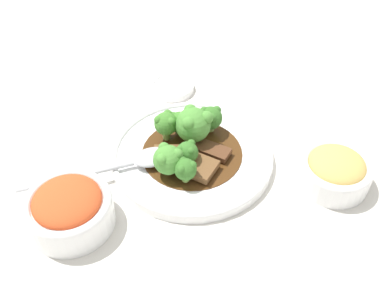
{
  "coord_description": "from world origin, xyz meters",
  "views": [
    {
      "loc": [
        0.03,
        -0.51,
        0.51
      ],
      "look_at": [
        0.0,
        0.0,
        0.03
      ],
      "focal_mm": 42.0,
      "sensor_mm": 36.0,
      "label": 1
    }
  ],
  "objects_px": {
    "broccoli_floret_1": "(211,118)",
    "side_bowl_kimchi": "(69,208)",
    "side_bowl_appetizer": "(335,170)",
    "broccoli_floret_5": "(187,152)",
    "main_plate": "(192,155)",
    "beef_strip_1": "(202,168)",
    "serving_spoon": "(138,161)",
    "broccoli_floret_3": "(195,124)",
    "beef_strip_0": "(211,150)",
    "broccoli_floret_4": "(180,122)",
    "broccoli_floret_2": "(166,123)",
    "broccoli_floret_6": "(186,169)",
    "beef_strip_2": "(172,152)",
    "broccoli_floret_0": "(168,159)",
    "sauce_dish": "(172,87)"
  },
  "relations": [
    {
      "from": "broccoli_floret_4",
      "to": "main_plate",
      "type": "bearing_deg",
      "value": -61.68
    },
    {
      "from": "beef_strip_0",
      "to": "broccoli_floret_0",
      "type": "distance_m",
      "value": 0.08
    },
    {
      "from": "broccoli_floret_0",
      "to": "broccoli_floret_5",
      "type": "xyz_separation_m",
      "value": [
        0.03,
        0.02,
        -0.0
      ]
    },
    {
      "from": "beef_strip_1",
      "to": "broccoli_floret_4",
      "type": "distance_m",
      "value": 0.1
    },
    {
      "from": "beef_strip_0",
      "to": "side_bowl_kimchi",
      "type": "bearing_deg",
      "value": -144.36
    },
    {
      "from": "broccoli_floret_4",
      "to": "broccoli_floret_5",
      "type": "distance_m",
      "value": 0.07
    },
    {
      "from": "beef_strip_2",
      "to": "broccoli_floret_0",
      "type": "relative_size",
      "value": 1.19
    },
    {
      "from": "broccoli_floret_1",
      "to": "broccoli_floret_6",
      "type": "height_order",
      "value": "broccoli_floret_1"
    },
    {
      "from": "beef_strip_1",
      "to": "side_bowl_appetizer",
      "type": "bearing_deg",
      "value": 2.13
    },
    {
      "from": "broccoli_floret_2",
      "to": "broccoli_floret_5",
      "type": "bearing_deg",
      "value": -55.97
    },
    {
      "from": "main_plate",
      "to": "serving_spoon",
      "type": "relative_size",
      "value": 1.15
    },
    {
      "from": "broccoli_floret_0",
      "to": "side_bowl_appetizer",
      "type": "relative_size",
      "value": 0.45
    },
    {
      "from": "beef_strip_1",
      "to": "side_bowl_appetizer",
      "type": "relative_size",
      "value": 0.54
    },
    {
      "from": "broccoli_floret_2",
      "to": "broccoli_floret_4",
      "type": "height_order",
      "value": "broccoli_floret_2"
    },
    {
      "from": "beef_strip_1",
      "to": "sauce_dish",
      "type": "xyz_separation_m",
      "value": [
        -0.07,
        0.23,
        -0.02
      ]
    },
    {
      "from": "broccoli_floret_3",
      "to": "broccoli_floret_6",
      "type": "bearing_deg",
      "value": -95.52
    },
    {
      "from": "beef_strip_2",
      "to": "broccoli_floret_0",
      "type": "height_order",
      "value": "broccoli_floret_0"
    },
    {
      "from": "broccoli_floret_1",
      "to": "side_bowl_kimchi",
      "type": "relative_size",
      "value": 0.37
    },
    {
      "from": "main_plate",
      "to": "broccoli_floret_1",
      "type": "relative_size",
      "value": 5.78
    },
    {
      "from": "beef_strip_0",
      "to": "broccoli_floret_6",
      "type": "xyz_separation_m",
      "value": [
        -0.04,
        -0.06,
        0.02
      ]
    },
    {
      "from": "broccoli_floret_1",
      "to": "side_bowl_kimchi",
      "type": "bearing_deg",
      "value": -134.42
    },
    {
      "from": "broccoli_floret_0",
      "to": "broccoli_floret_5",
      "type": "relative_size",
      "value": 1.17
    },
    {
      "from": "beef_strip_1",
      "to": "broccoli_floret_0",
      "type": "height_order",
      "value": "broccoli_floret_0"
    },
    {
      "from": "broccoli_floret_1",
      "to": "broccoli_floret_6",
      "type": "bearing_deg",
      "value": -105.57
    },
    {
      "from": "broccoli_floret_2",
      "to": "side_bowl_appetizer",
      "type": "height_order",
      "value": "broccoli_floret_2"
    },
    {
      "from": "side_bowl_kimchi",
      "to": "broccoli_floret_5",
      "type": "bearing_deg",
      "value": 35.16
    },
    {
      "from": "broccoli_floret_2",
      "to": "broccoli_floret_6",
      "type": "distance_m",
      "value": 0.1
    },
    {
      "from": "beef_strip_2",
      "to": "broccoli_floret_4",
      "type": "distance_m",
      "value": 0.06
    },
    {
      "from": "broccoli_floret_1",
      "to": "broccoli_floret_2",
      "type": "bearing_deg",
      "value": -160.33
    },
    {
      "from": "beef_strip_1",
      "to": "side_bowl_kimchi",
      "type": "distance_m",
      "value": 0.2
    },
    {
      "from": "broccoli_floret_1",
      "to": "broccoli_floret_4",
      "type": "relative_size",
      "value": 1.12
    },
    {
      "from": "beef_strip_2",
      "to": "sauce_dish",
      "type": "relative_size",
      "value": 0.69
    },
    {
      "from": "beef_strip_0",
      "to": "beef_strip_2",
      "type": "distance_m",
      "value": 0.06
    },
    {
      "from": "broccoli_floret_3",
      "to": "broccoli_floret_5",
      "type": "distance_m",
      "value": 0.05
    },
    {
      "from": "main_plate",
      "to": "serving_spoon",
      "type": "xyz_separation_m",
      "value": [
        -0.08,
        -0.03,
        0.02
      ]
    },
    {
      "from": "sauce_dish",
      "to": "beef_strip_2",
      "type": "bearing_deg",
      "value": -84.45
    },
    {
      "from": "side_bowl_kimchi",
      "to": "side_bowl_appetizer",
      "type": "distance_m",
      "value": 0.39
    },
    {
      "from": "beef_strip_1",
      "to": "serving_spoon",
      "type": "distance_m",
      "value": 0.1
    },
    {
      "from": "beef_strip_0",
      "to": "broccoli_floret_4",
      "type": "distance_m",
      "value": 0.07
    },
    {
      "from": "broccoli_floret_6",
      "to": "broccoli_floret_4",
      "type": "bearing_deg",
      "value": 99.61
    },
    {
      "from": "broccoli_floret_2",
      "to": "side_bowl_kimchi",
      "type": "xyz_separation_m",
      "value": [
        -0.11,
        -0.16,
        -0.02
      ]
    },
    {
      "from": "broccoli_floret_1",
      "to": "side_bowl_appetizer",
      "type": "xyz_separation_m",
      "value": [
        0.19,
        -0.09,
        -0.02
      ]
    },
    {
      "from": "main_plate",
      "to": "beef_strip_1",
      "type": "distance_m",
      "value": 0.05
    },
    {
      "from": "broccoli_floret_6",
      "to": "broccoli_floret_2",
      "type": "bearing_deg",
      "value": 112.86
    },
    {
      "from": "broccoli_floret_2",
      "to": "side_bowl_appetizer",
      "type": "xyz_separation_m",
      "value": [
        0.26,
        -0.06,
        -0.02
      ]
    },
    {
      "from": "broccoli_floret_1",
      "to": "side_bowl_appetizer",
      "type": "height_order",
      "value": "broccoli_floret_1"
    },
    {
      "from": "beef_strip_0",
      "to": "side_bowl_appetizer",
      "type": "relative_size",
      "value": 0.61
    },
    {
      "from": "serving_spoon",
      "to": "side_bowl_appetizer",
      "type": "bearing_deg",
      "value": -0.18
    },
    {
      "from": "main_plate",
      "to": "broccoli_floret_4",
      "type": "height_order",
      "value": "broccoli_floret_4"
    },
    {
      "from": "broccoli_floret_1",
      "to": "side_bowl_kimchi",
      "type": "distance_m",
      "value": 0.26
    }
  ]
}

